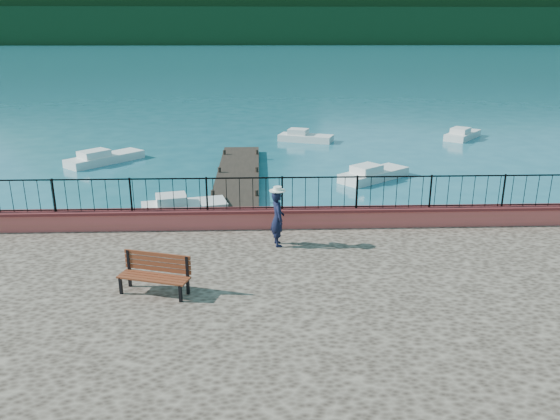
{
  "coord_description": "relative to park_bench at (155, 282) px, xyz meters",
  "views": [
    {
      "loc": [
        -0.94,
        -11.61,
        6.78
      ],
      "look_at": [
        -0.43,
        2.0,
        2.3
      ],
      "focal_mm": 35.0,
      "sensor_mm": 36.0,
      "label": 1
    }
  ],
  "objects": [
    {
      "name": "parapet",
      "position": [
        3.31,
        4.2,
        0.02
      ],
      "size": [
        28.0,
        0.46,
        0.58
      ],
      "primitive_type": "cube",
      "color": "#CA484C",
      "rests_on": "promenade"
    },
    {
      "name": "boat_3",
      "position": [
        -5.99,
        18.06,
        -1.07
      ],
      "size": [
        3.8,
        4.01,
        0.8
      ],
      "primitive_type": "cube",
      "rotation": [
        0.0,
        0.0,
        0.84
      ],
      "color": "silver",
      "rests_on": "ground"
    },
    {
      "name": "railing",
      "position": [
        3.31,
        4.2,
        0.78
      ],
      "size": [
        27.0,
        0.05,
        0.95
      ],
      "primitive_type": "cube",
      "color": "black",
      "rests_on": "parapet"
    },
    {
      "name": "boat_5",
      "position": [
        15.81,
        24.23,
        -1.07
      ],
      "size": [
        3.19,
        3.49,
        0.8
      ],
      "primitive_type": "cube",
      "rotation": [
        0.0,
        0.0,
        0.88
      ],
      "color": "silver",
      "rests_on": "ground"
    },
    {
      "name": "boat_4",
      "position": [
        5.35,
        23.64,
        -1.07
      ],
      "size": [
        3.66,
        2.42,
        0.8
      ],
      "primitive_type": "cube",
      "rotation": [
        0.0,
        0.0,
        -0.36
      ],
      "color": "silver",
      "rests_on": "ground"
    },
    {
      "name": "foothills",
      "position": [
        3.31,
        360.5,
        20.53
      ],
      "size": [
        900.0,
        120.0,
        44.0
      ],
      "primitive_type": "cube",
      "color": "black",
      "rests_on": "ground"
    },
    {
      "name": "park_bench",
      "position": [
        0.0,
        0.0,
        0.0
      ],
      "size": [
        1.69,
        0.98,
        0.89
      ],
      "rotation": [
        0.0,
        0.0,
        -0.3
      ],
      "color": "black",
      "rests_on": "promenade"
    },
    {
      "name": "companion_hill",
      "position": [
        223.31,
        560.5,
        -1.47
      ],
      "size": [
        448.0,
        384.0,
        180.0
      ],
      "primitive_type": "ellipsoid",
      "color": "#142D23",
      "rests_on": "ground"
    },
    {
      "name": "far_forest",
      "position": [
        3.31,
        300.5,
        7.53
      ],
      "size": [
        900.0,
        60.0,
        18.0
      ],
      "primitive_type": "cube",
      "color": "black",
      "rests_on": "ground"
    },
    {
      "name": "ground",
      "position": [
        3.31,
        0.5,
        -1.47
      ],
      "size": [
        2000.0,
        2000.0,
        0.0
      ],
      "primitive_type": "plane",
      "color": "#19596B",
      "rests_on": "ground"
    },
    {
      "name": "person",
      "position": [
        2.83,
        2.78,
        0.5
      ],
      "size": [
        0.47,
        0.62,
        1.54
      ],
      "primitive_type": "imported",
      "rotation": [
        0.0,
        0.0,
        1.76
      ],
      "color": "black",
      "rests_on": "promenade"
    },
    {
      "name": "boat_0",
      "position": [
        -0.59,
        9.24,
        -1.07
      ],
      "size": [
        3.45,
        2.03,
        0.8
      ],
      "primitive_type": "cube",
      "rotation": [
        0.0,
        0.0,
        0.24
      ],
      "color": "silver",
      "rests_on": "ground"
    },
    {
      "name": "boat_2",
      "position": [
        7.83,
        14.05,
        -1.07
      ],
      "size": [
        3.74,
        3.33,
        0.8
      ],
      "primitive_type": "cube",
      "rotation": [
        0.0,
        0.0,
        0.66
      ],
      "color": "silver",
      "rests_on": "ground"
    },
    {
      "name": "dock",
      "position": [
        1.31,
        12.5,
        -1.32
      ],
      "size": [
        2.0,
        16.0,
        0.3
      ],
      "primitive_type": "cube",
      "color": "#2D231C",
      "rests_on": "ground"
    },
    {
      "name": "hat",
      "position": [
        2.83,
        2.78,
        1.33
      ],
      "size": [
        0.44,
        0.44,
        0.12
      ],
      "primitive_type": "cylinder",
      "color": "silver",
      "rests_on": "person"
    }
  ]
}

